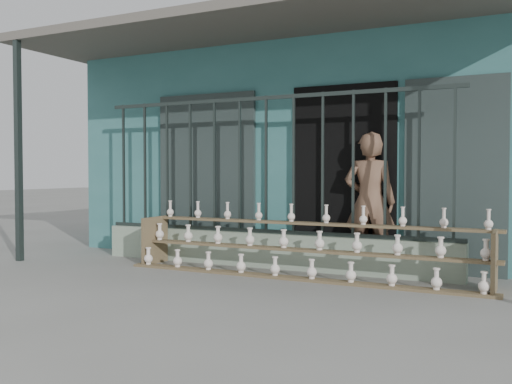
% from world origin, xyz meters
% --- Properties ---
extents(ground, '(60.00, 60.00, 0.00)m').
position_xyz_m(ground, '(0.00, 0.00, 0.00)').
color(ground, slate).
extents(workshop_building, '(7.40, 6.60, 3.21)m').
position_xyz_m(workshop_building, '(0.00, 4.23, 1.62)').
color(workshop_building, '#346F6E').
rests_on(workshop_building, ground).
extents(parapet_wall, '(5.00, 0.20, 0.45)m').
position_xyz_m(parapet_wall, '(0.00, 1.30, 0.23)').
color(parapet_wall, '#8EA18A').
rests_on(parapet_wall, ground).
extents(security_fence, '(5.00, 0.04, 1.80)m').
position_xyz_m(security_fence, '(-0.00, 1.30, 1.35)').
color(security_fence, '#283330').
rests_on(security_fence, parapet_wall).
extents(shelf_rack, '(4.50, 0.68, 0.85)m').
position_xyz_m(shelf_rack, '(0.65, 0.89, 0.36)').
color(shelf_rack, brown).
rests_on(shelf_rack, ground).
extents(elderly_woman, '(0.69, 0.51, 1.75)m').
position_xyz_m(elderly_woman, '(1.30, 1.62, 0.88)').
color(elderly_woman, brown).
rests_on(elderly_woman, ground).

